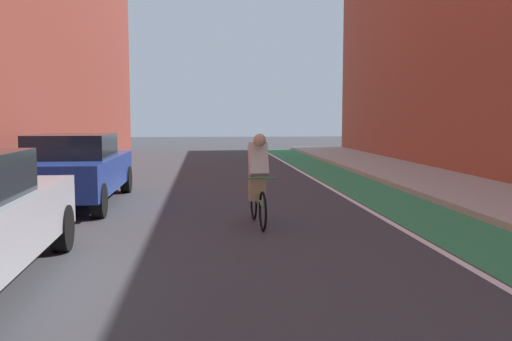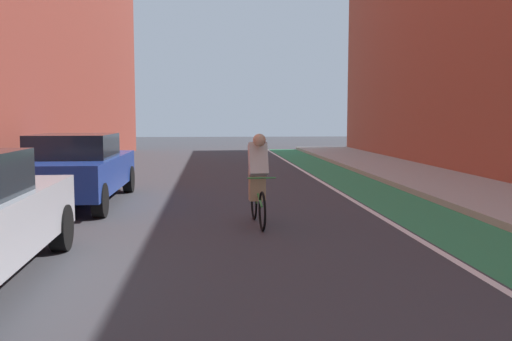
{
  "view_description": "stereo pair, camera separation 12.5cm",
  "coord_description": "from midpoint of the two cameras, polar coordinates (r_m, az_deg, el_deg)",
  "views": [
    {
      "loc": [
        -0.59,
        3.61,
        1.9
      ],
      "look_at": [
        0.32,
        13.28,
        0.95
      ],
      "focal_mm": 38.62,
      "sensor_mm": 36.0,
      "label": 1
    },
    {
      "loc": [
        -0.47,
        3.6,
        1.9
      ],
      "look_at": [
        0.32,
        13.28,
        0.95
      ],
      "focal_mm": 38.62,
      "sensor_mm": 36.0,
      "label": 2
    }
  ],
  "objects": [
    {
      "name": "bike_lane_paint",
      "position": [
        13.82,
        12.99,
        -2.45
      ],
      "size": [
        1.6,
        37.27,
        0.0
      ],
      "primitive_type": "cube",
      "color": "#2D8451",
      "rests_on": "ground"
    },
    {
      "name": "sidewalk_right",
      "position": [
        14.67,
        21.59,
        -1.97
      ],
      "size": [
        3.0,
        37.27,
        0.14
      ],
      "primitive_type": "cube",
      "color": "#A8A59E",
      "rests_on": "ground"
    },
    {
      "name": "cyclist_trailing",
      "position": [
        9.62,
        0.56,
        -0.92
      ],
      "size": [
        0.48,
        1.72,
        1.61
      ],
      "color": "black",
      "rests_on": "ground"
    },
    {
      "name": "parked_sedan_blue",
      "position": [
        12.54,
        -17.78,
        0.23
      ],
      "size": [
        1.88,
        4.63,
        1.53
      ],
      "color": "navy",
      "rests_on": "ground"
    },
    {
      "name": "lane_divider_stripe",
      "position": [
        13.57,
        9.36,
        -2.52
      ],
      "size": [
        0.12,
        37.27,
        0.0
      ],
      "primitive_type": "cube",
      "color": "white",
      "rests_on": "ground"
    },
    {
      "name": "ground_plane",
      "position": [
        11.21,
        -1.86,
        -4.17
      ],
      "size": [
        82.0,
        82.0,
        0.0
      ],
      "primitive_type": "plane",
      "color": "#38383D"
    }
  ]
}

